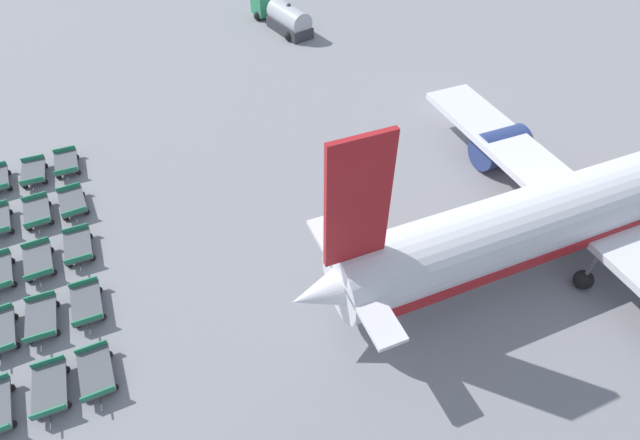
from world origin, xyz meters
The scene contains 13 objects.
ground_plane centered at (0.00, 0.00, 0.00)m, with size 500.00×500.00×0.00m, color gray.
airplane centered at (14.91, -0.89, 3.01)m, with size 29.40×38.16×11.68m.
fuel_tanker_primary centered at (-20.39, -6.67, 1.27)m, with size 8.72×4.23×2.92m.
baggage_dolly_row_mid_a_col_a centered at (-4.89, -31.06, 0.47)m, with size 3.44×1.72×0.92m.
baggage_dolly_row_mid_a_col_b centered at (-0.53, -31.01, 0.47)m, with size 3.43×1.69×0.92m.
baggage_dolly_row_mid_a_col_c centered at (3.84, -31.12, 0.47)m, with size 3.43×1.68×0.92m.
baggage_dolly_row_mid_a_col_d centered at (8.10, -31.15, 0.47)m, with size 3.44×1.72×0.92m.
baggage_dolly_row_mid_a_col_e centered at (12.37, -30.97, 0.47)m, with size 3.44×1.71×0.92m.
baggage_dolly_row_mid_b_col_a centered at (-5.07, -28.94, 0.47)m, with size 3.43×1.68×0.92m.
baggage_dolly_row_mid_b_col_b centered at (-0.58, -28.90, 0.47)m, with size 3.45×1.73×0.92m.
baggage_dolly_row_mid_b_col_c centered at (3.58, -28.94, 0.47)m, with size 3.43×1.67×0.92m.
baggage_dolly_row_mid_b_col_d centered at (8.07, -28.91, 0.47)m, with size 3.42×1.66×0.92m.
baggage_dolly_row_mid_b_col_e centered at (12.40, -28.93, 0.47)m, with size 3.41×1.64×0.92m.
Camera 1 is at (27.38, -24.09, 22.11)m, focal length 28.00 mm.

